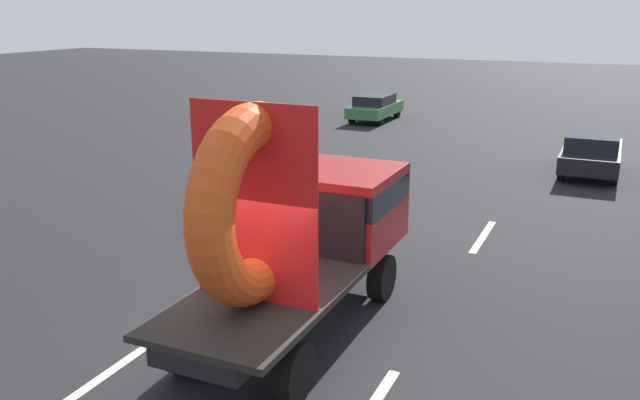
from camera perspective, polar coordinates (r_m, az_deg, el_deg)
ground_plane at (r=10.19m, az=-6.22°, el=-13.18°), size 120.00×120.00×0.00m
flatbed_truck at (r=10.45m, az=-1.37°, el=-1.89°), size 2.02×5.54×3.83m
distant_sedan at (r=22.27m, az=22.41°, el=3.88°), size 1.68×3.93×1.28m
lane_dash_left_near at (r=10.14m, az=-17.91°, el=-14.07°), size 0.16×2.22×0.01m
lane_dash_left_far at (r=16.99m, az=1.98°, el=-0.83°), size 0.16×2.36×0.01m
lane_dash_right_far at (r=15.46m, az=13.90°, el=-3.07°), size 0.16×2.35×0.01m
oncoming_car at (r=30.68m, az=4.78°, el=8.04°), size 1.57×3.66×1.19m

